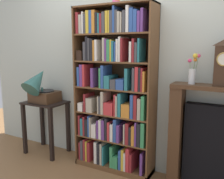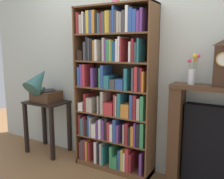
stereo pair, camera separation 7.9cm
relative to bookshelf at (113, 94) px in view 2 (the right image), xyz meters
name	(u,v)px [view 2 (the right image)]	position (x,y,z in m)	size (l,w,h in m)	color
ground_plane	(111,171)	(0.01, -0.08, -0.92)	(7.45, 6.40, 0.02)	brown
wall_back	(127,55)	(0.07, 0.20, 0.44)	(4.45, 0.08, 2.70)	beige
bookshelf	(113,94)	(0.00, 0.00, 0.00)	(0.94, 0.29, 1.90)	brown
side_table_left	(47,116)	(-1.02, -0.05, -0.39)	(0.54, 0.40, 0.72)	black
gramophone	(42,87)	(-1.02, -0.12, 0.02)	(0.33, 0.48, 0.51)	#472D1C
fireplace_mantel	(220,143)	(1.15, 0.06, -0.38)	(0.96, 0.24, 1.08)	#472D1C
mantel_clock	(224,63)	(1.13, 0.03, 0.39)	(0.16, 0.14, 0.44)	#382316
flower_vase	(192,71)	(0.86, 0.05, 0.30)	(0.12, 0.10, 0.30)	silver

